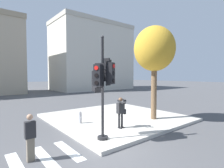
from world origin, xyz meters
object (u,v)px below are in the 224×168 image
traffic_signal_pole (103,81)px  fire_hydrant (80,117)px  person_photographer (121,110)px  street_tree (154,50)px  pedestrian_distant (30,136)px

traffic_signal_pole → fire_hydrant: (0.43, 2.85, -2.19)m
person_photographer → street_tree: street_tree is taller
traffic_signal_pole → pedestrian_distant: 3.43m
person_photographer → pedestrian_distant: bearing=-173.7°
traffic_signal_pole → street_tree: bearing=10.6°
traffic_signal_pole → pedestrian_distant: size_ratio=2.73×
person_photographer → pedestrian_distant: size_ratio=0.99×
street_tree → traffic_signal_pole: bearing=-169.4°
traffic_signal_pole → street_tree: size_ratio=0.76×
street_tree → fire_hydrant: 6.11m
traffic_signal_pole → person_photographer: 2.40m
person_photographer → pedestrian_distant: (-4.56, -0.50, -0.27)m
pedestrian_distant → street_tree: (7.46, 0.64, 3.68)m
pedestrian_distant → fire_hydrant: (3.32, 2.63, -0.35)m
traffic_signal_pole → person_photographer: traffic_signal_pole is taller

